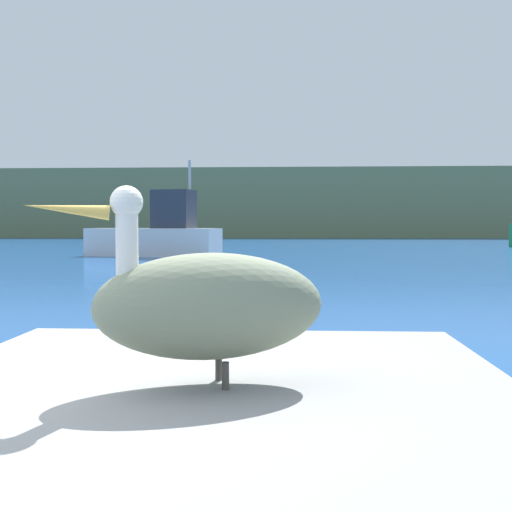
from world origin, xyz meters
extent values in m
cube|color=#6B7A51|center=(0.00, 72.08, 3.86)|extent=(140.00, 16.05, 7.72)
cube|color=gray|center=(1.41, -0.06, 0.36)|extent=(2.62, 2.72, 0.72)
ellipsoid|color=gray|center=(1.41, -0.06, 1.06)|extent=(1.05, 0.70, 0.44)
cylinder|color=white|center=(1.09, -0.16, 1.29)|extent=(0.09, 0.09, 0.32)
sphere|color=white|center=(1.09, -0.16, 1.49)|extent=(0.13, 0.13, 0.13)
cone|color=gold|center=(0.87, -0.23, 1.46)|extent=(0.33, 0.15, 0.09)
cylinder|color=#4C4742|center=(1.48, -0.12, 0.78)|extent=(0.03, 0.03, 0.11)
cylinder|color=#4C4742|center=(1.43, 0.02, 0.78)|extent=(0.03, 0.03, 0.11)
cube|color=white|center=(-4.34, 24.64, 0.63)|extent=(6.32, 3.13, 1.26)
cube|color=#2D333D|center=(-3.31, 24.37, 2.11)|extent=(1.98, 1.60, 1.69)
cylinder|color=#B2B2B2|center=(-2.57, 24.17, 2.75)|extent=(0.12, 0.12, 2.97)
camera|label=1|loc=(1.73, -2.59, 1.40)|focal=43.02mm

